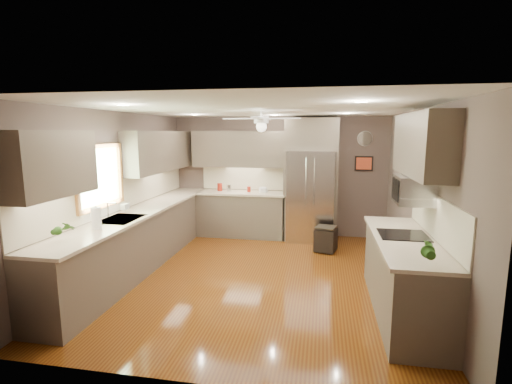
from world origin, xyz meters
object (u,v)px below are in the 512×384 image
(canister_d, at_px, (249,189))
(stool, at_px, (326,239))
(canister_b, at_px, (229,188))
(soap_bottle, at_px, (126,206))
(refrigerator, at_px, (311,182))
(canister_a, at_px, (220,187))
(microwave, at_px, (413,190))
(bowl, at_px, (263,191))
(potted_plant_right, at_px, (429,251))
(paper_towel, at_px, (96,218))
(potted_plant_left, at_px, (63,229))

(canister_d, height_order, stool, canister_d)
(canister_b, xyz_separation_m, soap_bottle, (-1.07, -2.30, 0.03))
(canister_b, distance_m, refrigerator, 1.72)
(canister_a, relative_size, refrigerator, 0.07)
(canister_b, relative_size, microwave, 0.27)
(canister_d, relative_size, soap_bottle, 0.59)
(canister_b, bearing_deg, bowl, -1.78)
(potted_plant_right, distance_m, paper_towel, 3.92)
(canister_b, bearing_deg, refrigerator, -2.24)
(canister_a, xyz_separation_m, refrigerator, (1.92, -0.09, 0.17))
(canister_a, xyz_separation_m, canister_d, (0.64, -0.05, -0.02))
(canister_a, xyz_separation_m, paper_towel, (-0.71, -3.33, 0.06))
(potted_plant_right, xyz_separation_m, refrigerator, (-1.22, 3.90, 0.10))
(canister_a, height_order, canister_b, canister_a)
(soap_bottle, distance_m, potted_plant_left, 1.61)
(stool, bearing_deg, paper_towel, -140.02)
(potted_plant_right, distance_m, stool, 3.38)
(canister_d, distance_m, paper_towel, 3.55)
(potted_plant_left, xyz_separation_m, paper_towel, (0.01, 0.61, -0.02))
(canister_d, distance_m, refrigerator, 1.29)
(stool, xyz_separation_m, paper_towel, (-2.95, -2.48, 0.84))
(canister_b, xyz_separation_m, paper_towel, (-0.92, -3.30, 0.07))
(soap_bottle, bearing_deg, microwave, -6.56)
(soap_bottle, bearing_deg, refrigerator, 38.78)
(canister_a, distance_m, potted_plant_left, 4.00)
(stool, bearing_deg, potted_plant_left, -133.90)
(refrigerator, relative_size, paper_towel, 7.97)
(soap_bottle, height_order, potted_plant_right, potted_plant_right)
(canister_b, xyz_separation_m, microwave, (3.04, -2.77, 0.47))
(canister_a, bearing_deg, microwave, -40.81)
(microwave, height_order, stool, microwave)
(microwave, bearing_deg, soap_bottle, 173.44)
(canister_a, relative_size, canister_b, 1.14)
(canister_a, height_order, potted_plant_left, potted_plant_left)
(soap_bottle, relative_size, stool, 0.43)
(canister_d, bearing_deg, potted_plant_right, -57.65)
(potted_plant_left, height_order, potted_plant_right, potted_plant_left)
(soap_bottle, distance_m, paper_towel, 1.01)
(canister_a, bearing_deg, potted_plant_left, -100.46)
(stool, bearing_deg, microwave, -62.74)
(refrigerator, xyz_separation_m, paper_towel, (-2.63, -3.23, -0.11))
(potted_plant_left, height_order, bowl, potted_plant_left)
(canister_d, bearing_deg, bowl, 0.54)
(canister_b, distance_m, potted_plant_right, 4.94)
(canister_a, height_order, microwave, microwave)
(potted_plant_left, relative_size, paper_towel, 1.03)
(canister_d, relative_size, bowl, 0.60)
(canister_a, xyz_separation_m, potted_plant_right, (3.14, -4.00, 0.07))
(canister_d, height_order, microwave, microwave)
(stool, height_order, paper_towel, paper_towel)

